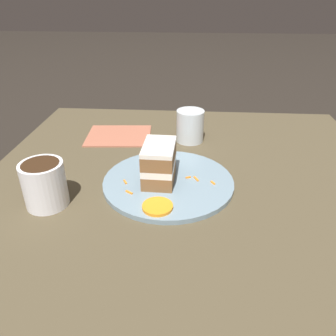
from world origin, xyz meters
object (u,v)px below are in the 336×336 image
Objects in this scene: orange_garnish at (157,207)px; menu_card at (119,136)px; cream_dollop at (156,151)px; drinking_glass at (191,128)px; cake_slice at (159,163)px; coffee_mug at (44,183)px; plate at (168,182)px.

orange_garnish is 0.33× the size of menu_card.
menu_card is (-0.16, 0.37, -0.01)m from orange_garnish.
cream_dollop is 0.17m from drinking_glass.
cake_slice reaches higher than menu_card.
orange_garnish is 0.24m from coffee_mug.
menu_card is (-0.17, 0.26, -0.00)m from plate.
cream_dollop reaches higher than orange_garnish.
orange_garnish is at bearing 95.40° from cake_slice.
cake_slice is 1.18× the size of drinking_glass.
plate is 0.11m from orange_garnish.
cream_dollop is at bearing -120.83° from drinking_glass.
orange_garnish is at bearing -3.30° from coffee_mug.
plate is at bearing 21.35° from coffee_mug.
plate reaches higher than menu_card.
cream_dollop is 0.91× the size of orange_garnish.
cream_dollop is (-0.04, 0.10, 0.03)m from plate.
orange_garnish is (0.01, -0.11, -0.04)m from cake_slice.
cake_slice is 0.12m from orange_garnish.
plate is 0.31m from menu_card.
coffee_mug reaches higher than drinking_glass.
coffee_mug is at bearing 176.70° from orange_garnish.
orange_garnish is 0.68× the size of drinking_glass.
coffee_mug is at bearing -130.72° from drinking_glass.
plate is at bearing -69.97° from cream_dollop.
coffee_mug is (-0.25, -0.10, 0.05)m from plate.
cake_slice is 0.25m from coffee_mug.
cream_dollop reaches higher than menu_card.
menu_card is at bearing 112.70° from orange_garnish.
plate is at bearing 82.72° from orange_garnish.
plate is 1.58× the size of menu_card.
menu_card is at bearing 129.56° from cream_dollop.
orange_garnish is (-0.01, -0.11, 0.01)m from plate.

